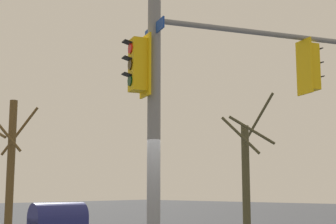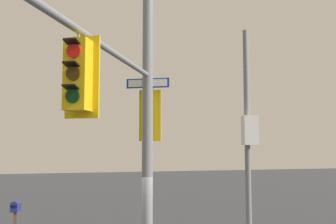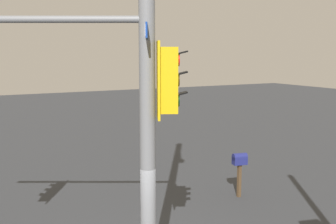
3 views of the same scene
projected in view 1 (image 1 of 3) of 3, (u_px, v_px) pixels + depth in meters
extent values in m
cylinder|color=slate|center=(154.00, 35.00, 10.48)|extent=(0.27, 0.27, 9.40)
cylinder|color=slate|center=(267.00, 34.00, 11.43)|extent=(2.66, 4.84, 0.12)
cube|color=gold|center=(310.00, 67.00, 11.71)|extent=(0.46, 0.43, 1.10)
cube|color=gold|center=(304.00, 67.00, 11.65)|extent=(0.52, 0.29, 1.30)
cylinder|color=red|center=(315.00, 54.00, 11.82)|extent=(0.21, 0.13, 0.22)
cube|color=black|center=(318.00, 49.00, 11.86)|extent=(0.26, 0.24, 0.06)
cylinder|color=#352504|center=(316.00, 68.00, 11.77)|extent=(0.21, 0.13, 0.22)
cube|color=black|center=(318.00, 63.00, 11.81)|extent=(0.26, 0.24, 0.06)
cylinder|color=black|center=(317.00, 82.00, 11.72)|extent=(0.21, 0.13, 0.22)
cube|color=black|center=(319.00, 77.00, 11.76)|extent=(0.26, 0.24, 0.06)
cylinder|color=slate|center=(309.00, 42.00, 11.80)|extent=(0.04, 0.04, 0.15)
cube|color=gold|center=(138.00, 65.00, 10.26)|extent=(0.45, 0.42, 1.10)
cube|color=gold|center=(145.00, 66.00, 10.33)|extent=(0.53, 0.27, 1.30)
cylinder|color=red|center=(130.00, 48.00, 10.25)|extent=(0.21, 0.12, 0.22)
cube|color=black|center=(127.00, 42.00, 10.24)|extent=(0.26, 0.23, 0.06)
cylinder|color=#352504|center=(130.00, 64.00, 10.20)|extent=(0.21, 0.12, 0.22)
cube|color=black|center=(127.00, 58.00, 10.19)|extent=(0.26, 0.23, 0.06)
cylinder|color=black|center=(130.00, 81.00, 10.15)|extent=(0.21, 0.12, 0.22)
cube|color=black|center=(126.00, 75.00, 10.14)|extent=(0.26, 0.23, 0.06)
cube|color=navy|center=(154.00, 30.00, 10.50)|extent=(1.00, 0.51, 0.24)
cube|color=white|center=(155.00, 30.00, 10.51)|extent=(0.90, 0.44, 0.18)
cylinder|color=navy|center=(58.00, 217.00, 4.10)|extent=(0.32, 0.48, 0.24)
cylinder|color=#47442D|center=(246.00, 178.00, 17.36)|extent=(0.27, 0.27, 3.71)
cylinder|color=#47442D|center=(240.00, 135.00, 17.00)|extent=(1.29, 0.55, 1.35)
cylinder|color=#47442D|center=(258.00, 118.00, 18.11)|extent=(1.50, 0.39, 1.70)
cylinder|color=#47442D|center=(252.00, 130.00, 16.83)|extent=(1.09, 1.32, 0.97)
cylinder|color=brown|center=(11.00, 165.00, 17.38)|extent=(0.27, 0.27, 4.61)
cylinder|color=brown|center=(8.00, 136.00, 17.09)|extent=(0.75, 0.71, 1.07)
cylinder|color=brown|center=(20.00, 131.00, 18.20)|extent=(1.15, 0.89, 1.78)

